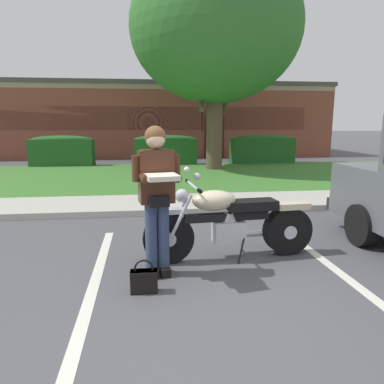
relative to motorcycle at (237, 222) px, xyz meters
The scene contains 14 objects.
ground_plane 1.27m from the motorcycle, 102.98° to the right, with size 140.00×140.00×0.00m, color #4C4C51.
curb_strip 2.37m from the motorcycle, 96.47° to the left, with size 60.00×0.20×0.12m, color #B7B2A8.
concrete_walk 3.21m from the motorcycle, 94.74° to the left, with size 60.00×1.50×0.08m, color #B7B2A8.
grass_lawn 7.15m from the motorcycle, 92.11° to the left, with size 60.00×6.43×0.06m, color #3D752D.
stall_stripe_0 2.02m from the motorcycle, 151.38° to the right, with size 0.12×4.40×0.01m, color silver.
stall_stripe_1 1.52m from the motorcycle, 40.57° to the right, with size 0.12×4.40×0.01m, color silver.
motorcycle is the anchor object (origin of this frame).
rider_person 1.23m from the motorcycle, 157.08° to the right, with size 0.53×0.62×1.70m.
handbag 1.49m from the motorcycle, 144.59° to the right, with size 0.28×0.13×0.36m.
shade_tree 9.77m from the motorcycle, 81.58° to the left, with size 5.94×5.94×7.46m.
hedge_left 11.40m from the motorcycle, 113.55° to the left, with size 2.43×0.90×1.24m.
hedge_center_left 10.46m from the motorcycle, 92.37° to the left, with size 2.53×0.90×1.24m.
hedge_center_right 11.08m from the motorcycle, 70.56° to the left, with size 2.64×0.90×1.24m.
brick_building 17.43m from the motorcycle, 96.56° to the left, with size 20.55×8.55×3.73m.
Camera 1 is at (-0.84, -3.16, 1.73)m, focal length 33.17 mm.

